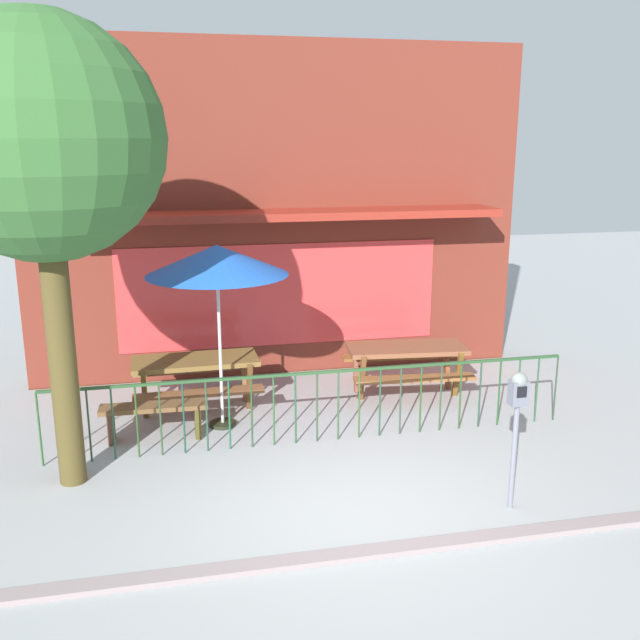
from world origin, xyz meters
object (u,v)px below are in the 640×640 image
(patio_umbrella, at_px, (217,261))
(street_tree, at_px, (42,142))
(picnic_table_right, at_px, (406,356))
(patio_bench, at_px, (154,414))
(parking_meter_near, at_px, (517,404))
(picnic_table_left, at_px, (196,369))

(patio_umbrella, bearing_deg, street_tree, -144.90)
(picnic_table_right, relative_size, patio_bench, 1.36)
(parking_meter_near, bearing_deg, picnic_table_right, 89.42)
(picnic_table_left, height_order, patio_umbrella, patio_umbrella)
(picnic_table_right, bearing_deg, street_tree, -157.53)
(picnic_table_left, relative_size, street_tree, 0.36)
(picnic_table_right, xyz_separation_m, street_tree, (-4.72, -1.95, 3.22))
(picnic_table_right, height_order, parking_meter_near, parking_meter_near)
(street_tree, bearing_deg, patio_umbrella, 35.10)
(picnic_table_left, distance_m, patio_bench, 1.16)
(patio_bench, distance_m, street_tree, 3.74)
(patio_bench, xyz_separation_m, parking_meter_near, (3.76, -2.67, 0.84))
(parking_meter_near, bearing_deg, patio_umbrella, 134.23)
(patio_umbrella, height_order, parking_meter_near, patio_umbrella)
(street_tree, bearing_deg, picnic_table_left, 52.71)
(patio_umbrella, bearing_deg, patio_bench, -164.09)
(patio_umbrella, distance_m, patio_bench, 2.18)
(parking_meter_near, xyz_separation_m, street_tree, (-4.68, 1.64, 2.64))
(picnic_table_right, height_order, patio_umbrella, patio_umbrella)
(parking_meter_near, distance_m, street_tree, 5.62)
(picnic_table_left, bearing_deg, picnic_table_right, -0.73)
(picnic_table_left, height_order, street_tree, street_tree)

